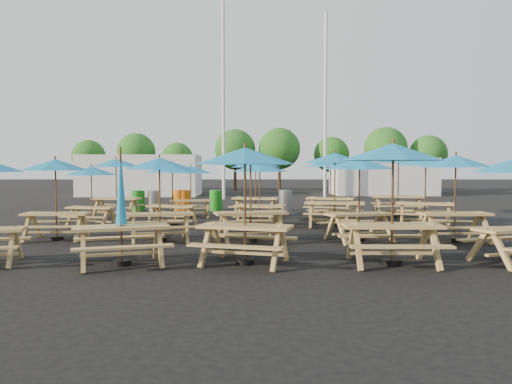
{
  "coord_description": "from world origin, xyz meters",
  "views": [
    {
      "loc": [
        0.02,
        -16.62,
        2.05
      ],
      "look_at": [
        0.0,
        1.5,
        1.1
      ],
      "focal_mm": 35.0,
      "sensor_mm": 36.0,
      "label": 1
    }
  ],
  "objects_px": {
    "picnic_unit_11": "(256,167)",
    "picnic_unit_17": "(456,167)",
    "picnic_unit_1": "(55,170)",
    "waste_bin_1": "(154,201)",
    "picnic_unit_5": "(159,169)",
    "picnic_unit_18": "(426,165)",
    "waste_bin_5": "(285,200)",
    "picnic_unit_4": "(121,217)",
    "picnic_unit_7": "(191,173)",
    "waste_bin_3": "(184,200)",
    "picnic_unit_6": "(172,172)",
    "picnic_unit_10": "(260,171)",
    "picnic_unit_15": "(331,166)",
    "picnic_unit_19": "(399,162)",
    "picnic_unit_3": "(116,167)",
    "picnic_unit_2": "(91,175)",
    "picnic_unit_14": "(335,163)",
    "picnic_unit_9": "(251,164)",
    "waste_bin_0": "(138,201)",
    "waste_bin_4": "(216,200)",
    "waste_bin_2": "(179,200)",
    "picnic_unit_12": "(393,160)",
    "picnic_unit_8": "(245,163)"
  },
  "relations": [
    {
      "from": "picnic_unit_1",
      "to": "waste_bin_5",
      "type": "distance_m",
      "value": 11.54
    },
    {
      "from": "picnic_unit_11",
      "to": "picnic_unit_17",
      "type": "height_order",
      "value": "picnic_unit_17"
    },
    {
      "from": "picnic_unit_15",
      "to": "waste_bin_1",
      "type": "xyz_separation_m",
      "value": [
        -7.56,
        2.85,
        -1.56
      ]
    },
    {
      "from": "picnic_unit_12",
      "to": "waste_bin_4",
      "type": "distance_m",
      "value": 13.42
    },
    {
      "from": "picnic_unit_6",
      "to": "picnic_unit_14",
      "type": "xyz_separation_m",
      "value": [
        5.48,
        -0.14,
        0.31
      ]
    },
    {
      "from": "picnic_unit_12",
      "to": "waste_bin_3",
      "type": "height_order",
      "value": "picnic_unit_12"
    },
    {
      "from": "waste_bin_1",
      "to": "picnic_unit_9",
      "type": "bearing_deg",
      "value": -63.99
    },
    {
      "from": "waste_bin_0",
      "to": "waste_bin_1",
      "type": "height_order",
      "value": "same"
    },
    {
      "from": "picnic_unit_9",
      "to": "picnic_unit_10",
      "type": "relative_size",
      "value": 1.14
    },
    {
      "from": "picnic_unit_7",
      "to": "waste_bin_1",
      "type": "relative_size",
      "value": 2.19
    },
    {
      "from": "picnic_unit_5",
      "to": "waste_bin_1",
      "type": "relative_size",
      "value": 2.45
    },
    {
      "from": "picnic_unit_18",
      "to": "waste_bin_3",
      "type": "bearing_deg",
      "value": 165.24
    },
    {
      "from": "picnic_unit_2",
      "to": "picnic_unit_10",
      "type": "height_order",
      "value": "picnic_unit_10"
    },
    {
      "from": "picnic_unit_5",
      "to": "picnic_unit_18",
      "type": "relative_size",
      "value": 0.89
    },
    {
      "from": "waste_bin_4",
      "to": "waste_bin_0",
      "type": "bearing_deg",
      "value": -176.14
    },
    {
      "from": "picnic_unit_1",
      "to": "waste_bin_3",
      "type": "height_order",
      "value": "picnic_unit_1"
    },
    {
      "from": "picnic_unit_12",
      "to": "picnic_unit_15",
      "type": "relative_size",
      "value": 1.01
    },
    {
      "from": "picnic_unit_9",
      "to": "picnic_unit_17",
      "type": "distance_m",
      "value": 5.51
    },
    {
      "from": "picnic_unit_8",
      "to": "waste_bin_1",
      "type": "distance_m",
      "value": 13.09
    },
    {
      "from": "picnic_unit_5",
      "to": "picnic_unit_14",
      "type": "relative_size",
      "value": 0.92
    },
    {
      "from": "picnic_unit_9",
      "to": "picnic_unit_19",
      "type": "bearing_deg",
      "value": 34.45
    },
    {
      "from": "picnic_unit_5",
      "to": "picnic_unit_15",
      "type": "distance_m",
      "value": 8.31
    },
    {
      "from": "picnic_unit_6",
      "to": "picnic_unit_19",
      "type": "xyz_separation_m",
      "value": [
        8.51,
        3.04,
        0.35
      ]
    },
    {
      "from": "picnic_unit_3",
      "to": "picnic_unit_18",
      "type": "xyz_separation_m",
      "value": [
        11.25,
        -2.88,
        0.05
      ]
    },
    {
      "from": "picnic_unit_3",
      "to": "picnic_unit_6",
      "type": "relative_size",
      "value": 1.07
    },
    {
      "from": "picnic_unit_1",
      "to": "waste_bin_1",
      "type": "relative_size",
      "value": 2.4
    },
    {
      "from": "waste_bin_2",
      "to": "waste_bin_5",
      "type": "xyz_separation_m",
      "value": [
        4.86,
        0.15,
        0.0
      ]
    },
    {
      "from": "picnic_unit_6",
      "to": "waste_bin_1",
      "type": "height_order",
      "value": "picnic_unit_6"
    },
    {
      "from": "waste_bin_1",
      "to": "waste_bin_5",
      "type": "height_order",
      "value": "same"
    },
    {
      "from": "picnic_unit_9",
      "to": "picnic_unit_18",
      "type": "distance_m",
      "value": 6.8
    },
    {
      "from": "picnic_unit_15",
      "to": "waste_bin_1",
      "type": "relative_size",
      "value": 2.66
    },
    {
      "from": "picnic_unit_1",
      "to": "picnic_unit_14",
      "type": "height_order",
      "value": "picnic_unit_14"
    },
    {
      "from": "picnic_unit_7",
      "to": "waste_bin_5",
      "type": "height_order",
      "value": "picnic_unit_7"
    },
    {
      "from": "picnic_unit_19",
      "to": "picnic_unit_4",
      "type": "bearing_deg",
      "value": -123.16
    },
    {
      "from": "picnic_unit_2",
      "to": "waste_bin_2",
      "type": "distance_m",
      "value": 6.6
    },
    {
      "from": "picnic_unit_6",
      "to": "picnic_unit_15",
      "type": "distance_m",
      "value": 6.44
    },
    {
      "from": "picnic_unit_5",
      "to": "picnic_unit_19",
      "type": "distance_m",
      "value": 10.46
    },
    {
      "from": "picnic_unit_2",
      "to": "picnic_unit_5",
      "type": "bearing_deg",
      "value": -35.73
    },
    {
      "from": "picnic_unit_3",
      "to": "picnic_unit_9",
      "type": "xyz_separation_m",
      "value": [
        5.39,
        -6.33,
        0.07
      ]
    },
    {
      "from": "picnic_unit_6",
      "to": "picnic_unit_9",
      "type": "distance_m",
      "value": 4.42
    },
    {
      "from": "waste_bin_3",
      "to": "waste_bin_5",
      "type": "height_order",
      "value": "same"
    },
    {
      "from": "picnic_unit_11",
      "to": "picnic_unit_1",
      "type": "bearing_deg",
      "value": -118.97
    },
    {
      "from": "picnic_unit_1",
      "to": "picnic_unit_2",
      "type": "relative_size",
      "value": 1.1
    },
    {
      "from": "picnic_unit_4",
      "to": "picnic_unit_19",
      "type": "xyz_separation_m",
      "value": [
        8.44,
        9.69,
        1.19
      ]
    },
    {
      "from": "picnic_unit_4",
      "to": "picnic_unit_7",
      "type": "distance_m",
      "value": 9.63
    },
    {
      "from": "picnic_unit_14",
      "to": "waste_bin_4",
      "type": "bearing_deg",
      "value": 137.43
    },
    {
      "from": "waste_bin_1",
      "to": "waste_bin_5",
      "type": "xyz_separation_m",
      "value": [
        5.97,
        0.35,
        0.0
      ]
    },
    {
      "from": "picnic_unit_3",
      "to": "waste_bin_5",
      "type": "relative_size",
      "value": 2.5
    },
    {
      "from": "picnic_unit_12",
      "to": "picnic_unit_11",
      "type": "bearing_deg",
      "value": 106.68
    },
    {
      "from": "picnic_unit_6",
      "to": "picnic_unit_10",
      "type": "distance_m",
      "value": 2.96
    }
  ]
}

